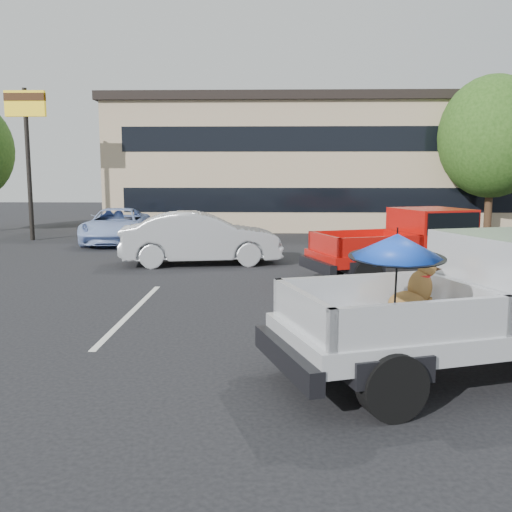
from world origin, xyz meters
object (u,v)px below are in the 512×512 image
object	(u,v)px
tree_back	(384,142)
silver_pickup	(504,296)
tree_right	(492,137)
red_pickup	(425,240)
blue_suv	(117,226)
silver_sedan	(201,238)
motel_sign	(26,123)

from	to	relation	value
tree_back	silver_pickup	xyz separation A→B (m)	(-3.21, -25.25, -3.36)
tree_right	red_pickup	bearing A→B (deg)	-117.84
silver_pickup	red_pickup	xyz separation A→B (m)	(0.83, 7.07, -0.07)
tree_right	blue_suv	world-z (taller)	tree_right
blue_suv	silver_sedan	bearing A→B (deg)	-58.01
tree_back	blue_suv	world-z (taller)	tree_back
motel_sign	tree_right	bearing A→B (deg)	6.01
red_pickup	silver_sedan	bearing A→B (deg)	140.74
tree_right	silver_sedan	distance (m)	14.33
blue_suv	red_pickup	bearing A→B (deg)	-41.71
red_pickup	tree_back	bearing A→B (deg)	63.33
silver_sedan	blue_suv	xyz separation A→B (m)	(-3.93, 5.20, -0.11)
tree_right	silver_sedan	bearing A→B (deg)	-144.96
tree_back	red_pickup	bearing A→B (deg)	-97.44
tree_right	blue_suv	bearing A→B (deg)	-169.69
red_pickup	silver_sedan	world-z (taller)	red_pickup
tree_right	silver_sedan	size ratio (longest dim) A/B	1.44
motel_sign	silver_sedan	world-z (taller)	motel_sign
silver_pickup	red_pickup	world-z (taller)	silver_pickup
motel_sign	silver_sedan	distance (m)	10.43
motel_sign	tree_right	size ratio (longest dim) A/B	0.88
tree_right	silver_pickup	xyz separation A→B (m)	(-6.21, -17.25, -3.16)
red_pickup	silver_sedan	xyz separation A→B (m)	(-6.01, 2.19, -0.20)
motel_sign	silver_pickup	size ratio (longest dim) A/B	1.00
tree_right	tree_back	distance (m)	8.55
tree_back	silver_pickup	distance (m)	25.67
motel_sign	red_pickup	world-z (taller)	motel_sign
motel_sign	red_pickup	distance (m)	16.31
silver_pickup	silver_sedan	bearing A→B (deg)	101.08
red_pickup	motel_sign	bearing A→B (deg)	129.80
silver_pickup	blue_suv	distance (m)	17.09
tree_right	blue_suv	distance (m)	15.96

